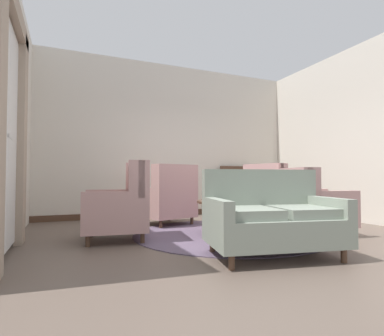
{
  "coord_description": "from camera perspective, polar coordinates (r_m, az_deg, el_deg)",
  "views": [
    {
      "loc": [
        -2.25,
        -3.68,
        0.83
      ],
      "look_at": [
        -0.3,
        0.99,
        1.0
      ],
      "focal_mm": 28.51,
      "sensor_mm": 36.0,
      "label": 1
    }
  ],
  "objects": [
    {
      "name": "armchair_far_left",
      "position": [
        5.49,
        -4.52,
        -5.96
      ],
      "size": [
        1.03,
        1.07,
        1.07
      ],
      "rotation": [
        0.0,
        0.0,
        3.42
      ],
      "color": "tan",
      "rests_on": "ground"
    },
    {
      "name": "armchair_near_window",
      "position": [
        5.61,
        14.89,
        -5.81
      ],
      "size": [
        1.06,
        0.98,
        1.08
      ],
      "rotation": [
        0.0,
        0.0,
        1.84
      ],
      "color": "tan",
      "rests_on": "ground"
    },
    {
      "name": "porcelain_vase",
      "position": [
        4.5,
        6.1,
        -4.05
      ],
      "size": [
        0.18,
        0.18,
        0.36
      ],
      "color": "#4C7A66",
      "rests_on": "coffee_table"
    },
    {
      "name": "armchair_back_corner",
      "position": [
        4.24,
        -12.94,
        -7.05
      ],
      "size": [
        0.92,
        0.91,
        1.06
      ],
      "rotation": [
        0.0,
        0.0,
        4.57
      ],
      "color": "tan",
      "rests_on": "ground"
    },
    {
      "name": "wall_back",
      "position": [
        6.91,
        -3.51,
        5.21
      ],
      "size": [
        5.95,
        0.08,
        3.37
      ],
      "primitive_type": "cube",
      "color": "silver",
      "rests_on": "ground"
    },
    {
      "name": "armchair_foreground_right",
      "position": [
        4.86,
        21.35,
        -6.63
      ],
      "size": [
        1.0,
        0.96,
        0.98
      ],
      "rotation": [
        0.0,
        0.0,
        7.66
      ],
      "color": "tan",
      "rests_on": "ground"
    },
    {
      "name": "baseboard_back",
      "position": [
        6.85,
        -3.39,
        -8.37
      ],
      "size": [
        5.79,
        0.03,
        0.12
      ],
      "primitive_type": "cube",
      "color": "#4C3323",
      "rests_on": "ground"
    },
    {
      "name": "area_rug",
      "position": [
        4.65,
        6.87,
        -12.12
      ],
      "size": [
        2.8,
        2.8,
        0.01
      ],
      "primitive_type": "cylinder",
      "color": "#5B4C60",
      "rests_on": "ground"
    },
    {
      "name": "sideboard",
      "position": [
        7.28,
        9.09,
        -4.33
      ],
      "size": [
        0.91,
        0.37,
        1.12
      ],
      "color": "#4C3323",
      "rests_on": "ground"
    },
    {
      "name": "settee",
      "position": [
        3.41,
        14.62,
        -9.16
      ],
      "size": [
        1.49,
        1.05,
        0.93
      ],
      "rotation": [
        0.0,
        0.0,
        -0.19
      ],
      "color": "gray",
      "rests_on": "ground"
    },
    {
      "name": "wall_left",
      "position": [
        4.64,
        -30.6,
        8.99
      ],
      "size": [
        0.08,
        3.92,
        3.37
      ],
      "primitive_type": "cube",
      "color": "silver",
      "rests_on": "ground"
    },
    {
      "name": "wall_right",
      "position": [
        6.9,
        25.93,
        5.41
      ],
      "size": [
        0.08,
        3.92,
        3.37
      ],
      "primitive_type": "cube",
      "color": "silver",
      "rests_on": "ground"
    },
    {
      "name": "ground",
      "position": [
        4.39,
        8.86,
        -12.79
      ],
      "size": [
        8.1,
        8.1,
        0.0
      ],
      "primitive_type": "plane",
      "color": "brown"
    },
    {
      "name": "window_with_curtains",
      "position": [
        3.74,
        -31.0,
        7.66
      ],
      "size": [
        0.12,
        1.86,
        2.71
      ],
      "color": "silver"
    },
    {
      "name": "coffee_table",
      "position": [
        4.53,
        6.07,
        -7.34
      ],
      "size": [
        0.81,
        0.81,
        0.5
      ],
      "color": "#4C3323",
      "rests_on": "ground"
    }
  ]
}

